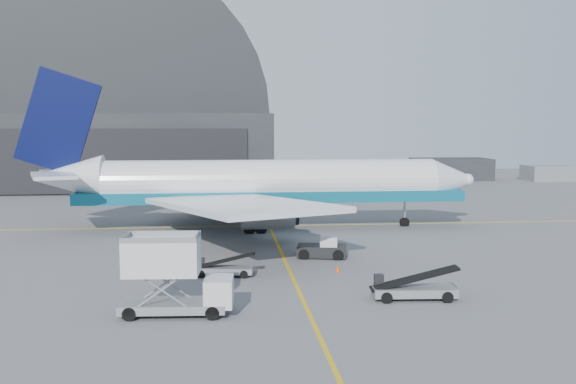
{
  "coord_description": "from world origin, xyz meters",
  "views": [
    {
      "loc": [
        -4.58,
        -44.65,
        10.29
      ],
      "look_at": [
        0.95,
        10.15,
        4.5
      ],
      "focal_mm": 40.0,
      "sensor_mm": 36.0,
      "label": 1
    }
  ],
  "objects": [
    {
      "name": "traffic_cone",
      "position": [
        3.34,
        -1.04,
        0.24
      ],
      "size": [
        0.35,
        0.35,
        0.5
      ],
      "color": "#E34307",
      "rests_on": "ground"
    },
    {
      "name": "distant_bldg_a",
      "position": [
        38.0,
        72.0,
        0.0
      ],
      "size": [
        14.0,
        8.0,
        4.0
      ],
      "primitive_type": "cube",
      "color": "black",
      "rests_on": "ground"
    },
    {
      "name": "catering_truck",
      "position": [
        -7.41,
        -10.27,
        2.11
      ],
      "size": [
        6.19,
        2.66,
        4.17
      ],
      "rotation": [
        0.0,
        0.0,
        -0.06
      ],
      "color": "gray",
      "rests_on": "ground"
    },
    {
      "name": "hangar",
      "position": [
        -22.0,
        64.95,
        9.54
      ],
      "size": [
        50.0,
        28.3,
        28.0
      ],
      "color": "black",
      "rests_on": "ground"
    },
    {
      "name": "distant_bldg_b",
      "position": [
        55.0,
        68.0,
        0.0
      ],
      "size": [
        8.0,
        6.0,
        2.8
      ],
      "primitive_type": "cube",
      "color": "gray",
      "rests_on": "ground"
    },
    {
      "name": "pushback_tug",
      "position": [
        3.09,
        4.0,
        0.65
      ],
      "size": [
        4.11,
        2.87,
        1.74
      ],
      "rotation": [
        0.0,
        0.0,
        -0.2
      ],
      "color": "black",
      "rests_on": "ground"
    },
    {
      "name": "belt_loader_a",
      "position": [
        -4.69,
        -1.44,
        0.5
      ],
      "size": [
        4.36,
        1.98,
        1.63
      ],
      "rotation": [
        0.0,
        0.0,
        -0.14
      ],
      "color": "gray",
      "rests_on": "ground"
    },
    {
      "name": "belt_loader_b",
      "position": [
        6.5,
        -8.53,
        0.61
      ],
      "size": [
        5.26,
        2.11,
        1.98
      ],
      "rotation": [
        0.0,
        0.0,
        -0.07
      ],
      "color": "gray",
      "rests_on": "ground"
    },
    {
      "name": "taxi_lines",
      "position": [
        0.0,
        12.67,
        0.01
      ],
      "size": [
        80.0,
        42.12,
        0.02
      ],
      "color": "gold",
      "rests_on": "ground"
    },
    {
      "name": "ground",
      "position": [
        0.0,
        0.0,
        0.0
      ],
      "size": [
        200.0,
        200.0,
        0.0
      ],
      "primitive_type": "plane",
      "color": "#565659",
      "rests_on": "ground"
    },
    {
      "name": "airliner",
      "position": [
        -1.69,
        18.32,
        4.44
      ],
      "size": [
        45.18,
        43.81,
        15.86
      ],
      "color": "white",
      "rests_on": "ground"
    }
  ]
}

